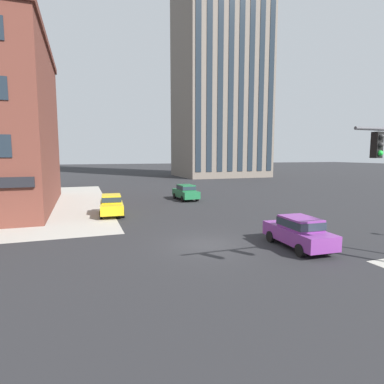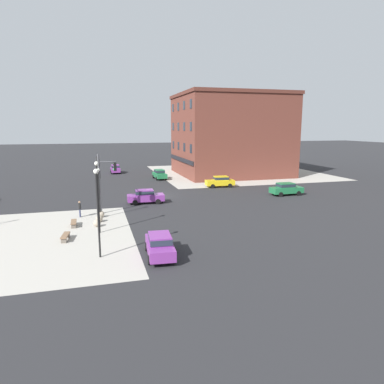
% 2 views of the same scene
% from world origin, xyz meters
% --- Properties ---
extents(ground_plane, '(320.00, 320.00, 0.00)m').
position_xyz_m(ground_plane, '(0.00, 0.00, 0.00)').
color(ground_plane, '#262628').
extents(car_main_northbound_near, '(1.98, 4.44, 1.68)m').
position_xyz_m(car_main_northbound_near, '(4.37, 17.09, 0.92)').
color(car_main_northbound_near, '#1E6B3D').
rests_on(car_main_northbound_near, ground).
extents(car_main_southbound_near, '(2.02, 4.47, 1.68)m').
position_xyz_m(car_main_southbound_near, '(4.41, -2.13, 0.92)').
color(car_main_southbound_near, '#7A3389').
rests_on(car_main_southbound_near, ground).
extents(car_parked_curb, '(2.12, 4.51, 1.68)m').
position_xyz_m(car_parked_curb, '(-4.19, 10.71, 0.92)').
color(car_parked_curb, gold).
rests_on(car_parked_curb, ground).
extents(residential_tower_skyline_right, '(19.26, 16.36, 75.45)m').
position_xyz_m(residential_tower_skyline_right, '(24.11, 52.04, 37.75)').
color(residential_tower_skyline_right, '#70665B').
rests_on(residential_tower_skyline_right, ground).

